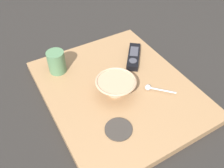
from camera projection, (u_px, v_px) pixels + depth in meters
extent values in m
plane|color=black|center=(118.00, 93.00, 0.98)|extent=(6.00, 6.00, 0.00)
cube|color=#936D47|center=(118.00, 90.00, 0.97)|extent=(0.56, 0.67, 0.03)
cylinder|color=tan|center=(116.00, 92.00, 0.94)|extent=(0.06, 0.06, 0.01)
cone|color=tan|center=(116.00, 86.00, 0.91)|extent=(0.16, 0.16, 0.05)
torus|color=tan|center=(116.00, 81.00, 0.90)|extent=(0.15, 0.15, 0.01)
cylinder|color=#4C724C|center=(57.00, 62.00, 1.00)|extent=(0.07, 0.07, 0.10)
torus|color=#4C724C|center=(50.00, 57.00, 1.01)|extent=(0.03, 0.06, 0.06)
cylinder|color=silver|center=(163.00, 90.00, 0.93)|extent=(0.08, 0.08, 0.01)
sphere|color=silver|center=(148.00, 87.00, 0.94)|extent=(0.02, 0.02, 0.02)
cube|color=black|center=(134.00, 57.00, 1.08)|extent=(0.15, 0.17, 0.03)
cylinder|color=#3A3A42|center=(133.00, 61.00, 1.04)|extent=(0.04, 0.04, 0.00)
cube|color=#3A3A42|center=(134.00, 51.00, 1.09)|extent=(0.07, 0.08, 0.00)
cylinder|color=#332D28|center=(119.00, 129.00, 0.81)|extent=(0.10, 0.10, 0.01)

